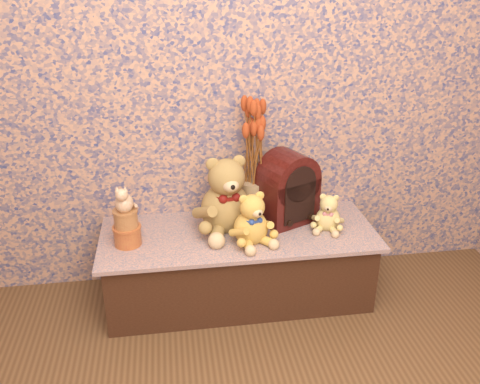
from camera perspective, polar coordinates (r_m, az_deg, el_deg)
The scene contains 10 objects.
display_shelf at distance 2.64m, azimuth -0.16°, elevation -8.10°, with size 1.36×0.54×0.38m, color #3B577A.
teddy_large at distance 2.49m, azimuth -1.61°, elevation 0.21°, with size 0.33×0.39×0.41m, color olive, non-canonical shape.
teddy_medium at distance 2.40m, azimuth 1.22°, elevation -2.64°, with size 0.22×0.26×0.27m, color #CB8839, non-canonical shape.
teddy_small at distance 2.56m, azimuth 9.84°, elevation -1.99°, with size 0.16×0.19×0.20m, color #DBC068, non-canonical shape.
cathedral_radio at distance 2.58m, azimuth 5.36°, elevation 0.56°, with size 0.27×0.20×0.37m, color #380D0A, non-canonical shape.
ceramic_vase at distance 2.63m, azimuth 1.45°, elevation -0.90°, with size 0.12×0.12×0.20m, color tan.
dried_stalks at distance 2.51m, azimuth 1.53°, elevation 5.86°, with size 0.24×0.24×0.46m, color #AE3F1B, non-canonical shape.
biscuit_tin_lower at distance 2.47m, azimuth -12.44°, elevation -4.77°, with size 0.13×0.13×0.09m, color gold.
biscuit_tin_upper at distance 2.43m, azimuth -12.62°, elevation -2.94°, with size 0.11×0.11×0.09m, color tan.
cat_figurine at distance 2.38m, azimuth -12.87°, elevation -0.55°, with size 0.10×0.11×0.14m, color silver, non-canonical shape.
Camera 1 is at (-0.32, -0.96, 1.62)m, focal length 38.24 mm.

